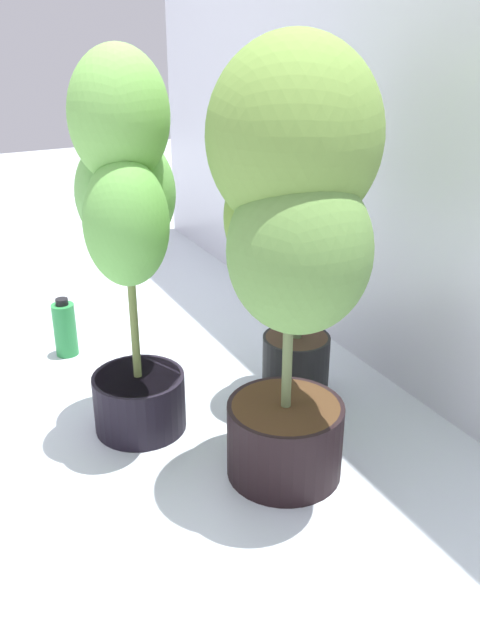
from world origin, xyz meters
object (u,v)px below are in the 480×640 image
at_px(potted_plant_back_center, 301,205).
at_px(nutrient_bottle, 65,329).
at_px(potted_plant_back_right, 292,226).
at_px(potted_plant_center, 127,220).

height_order(potted_plant_back_center, nutrient_bottle, potted_plant_back_center).
distance_m(potted_plant_back_right, nutrient_bottle, 1.04).
distance_m(potted_plant_center, nutrient_bottle, 0.69).
height_order(potted_plant_back_right, potted_plant_center, potted_plant_back_right).
bearing_deg(potted_plant_back_right, potted_plant_center, -146.68).
relative_size(potted_plant_back_right, potted_plant_back_center, 1.07).
xyz_separation_m(potted_plant_center, potted_plant_back_center, (0.06, 0.44, -0.01)).
relative_size(potted_plant_back_right, potted_plant_center, 1.03).
distance_m(potted_plant_back_center, nutrient_bottle, 0.89).
bearing_deg(potted_plant_back_center, nutrient_bottle, -137.07).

